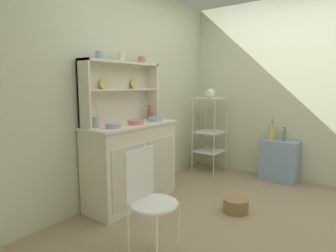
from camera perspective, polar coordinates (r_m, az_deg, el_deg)
The scene contains 20 objects.
ground_plane at distance 2.98m, azimuth 17.91°, elevation -18.52°, with size 3.84×3.84×0.00m, color #998466.
wall_back at distance 3.52m, azimuth -7.26°, elevation 7.00°, with size 3.84×0.05×2.50m, color beige.
wall_right at distance 4.25m, azimuth 25.68°, elevation 6.46°, with size 0.05×3.84×2.50m, color beige.
hutch_cabinet at distance 3.24m, azimuth -7.27°, elevation -7.23°, with size 1.13×0.45×0.90m.
hutch_shelf_unit at distance 3.24m, azimuth -9.66°, elevation 7.65°, with size 1.06×0.18×0.68m.
bakers_rack at distance 4.35m, azimuth 8.38°, elevation -0.09°, with size 0.43×0.39×1.13m.
side_shelf_blue at distance 4.25m, azimuth 21.41°, elevation -6.50°, with size 0.28×0.48×0.57m, color #849EBC.
wire_chair at distance 2.19m, azimuth -4.03°, elevation -13.37°, with size 0.36×0.36×0.85m.
floor_basket at distance 3.18m, azimuth 13.43°, elevation -15.19°, with size 0.26×0.26×0.14m, color #93754C.
cup_sky_0 at distance 3.01m, azimuth -13.64°, elevation 13.64°, with size 0.09×0.07×0.08m.
cup_cream_1 at distance 3.22m, azimuth -9.36°, elevation 13.49°, with size 0.08×0.07×0.09m.
cup_terracotta_2 at distance 3.46m, azimuth -5.35°, elevation 13.07°, with size 0.09×0.08×0.08m.
bowl_mixing_large at distance 2.87m, azimuth -10.92°, elevation 0.07°, with size 0.16×0.16×0.05m, color #B79ECC.
bowl_floral_medium at distance 3.10m, azimuth -6.44°, elevation 0.76°, with size 0.18×0.18×0.05m, color #D17A84.
bowl_cream_small at distance 3.35m, azimuth -2.60°, elevation 1.37°, with size 0.18×0.18×0.05m, color #8EB2D1.
jam_bottle at distance 3.51m, azimuth -3.73°, elevation 2.46°, with size 0.06×0.06×0.18m.
utensil_jar at distance 2.92m, azimuth -14.21°, elevation 0.80°, with size 0.08×0.08×0.25m.
porcelain_teapot at distance 4.30m, azimuth 8.51°, elevation 6.55°, with size 0.23×0.13×0.16m.
flower_vase at distance 4.20m, azimuth 20.12°, elevation -1.12°, with size 0.10×0.10×0.35m.
oil_bottle at distance 4.16m, azimuth 22.31°, elevation -1.75°, with size 0.05×0.05×0.19m.
Camera 1 is at (-2.55, -0.79, 1.32)m, focal length 30.36 mm.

